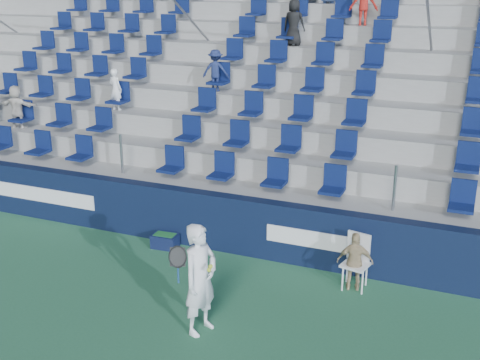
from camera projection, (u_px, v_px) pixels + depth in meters
name	position (u px, v px, depth m)	size (l,w,h in m)	color
ground	(162.00, 329.00, 9.70)	(70.00, 70.00, 0.00)	#2D6B46
sponsor_wall	(238.00, 225.00, 12.26)	(24.00, 0.32, 1.20)	black
grandstand	(310.00, 104.00, 16.23)	(24.00, 8.17, 6.63)	#9A9A95
tennis_player	(200.00, 279.00, 9.38)	(0.70, 0.76, 1.84)	white
line_judge_chair	(357.00, 257.00, 10.91)	(0.53, 0.54, 1.01)	white
line_judge	(355.00, 262.00, 10.78)	(0.65, 0.27, 1.10)	tan
ball_bin	(165.00, 240.00, 12.59)	(0.55, 0.38, 0.30)	#0F1637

